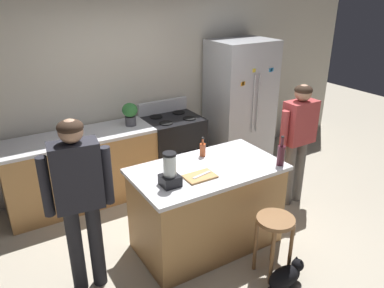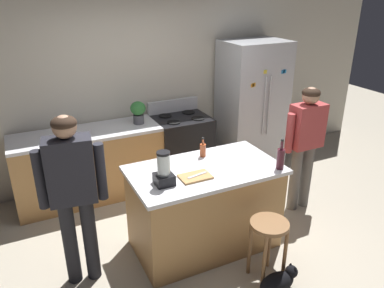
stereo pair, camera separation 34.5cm
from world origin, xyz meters
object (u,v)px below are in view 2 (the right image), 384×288
Objects in this scene: bar_stool at (269,235)px; potted_plant at (138,111)px; person_by_island_left at (73,187)px; bottle_wine at (281,158)px; kitchen_island at (204,207)px; refrigerator at (252,105)px; cutting_board at (195,177)px; person_by_sink_right at (306,138)px; stove_range at (182,147)px; blender_appliance at (164,171)px; chef_knife at (197,175)px; cat at (278,282)px; bottle_cooking_sauce at (203,150)px.

potted_plant reaches higher than bar_stool.
bottle_wine is (1.95, -0.37, 0.03)m from person_by_island_left.
refrigerator is (1.58, 1.50, 0.49)m from kitchen_island.
kitchen_island is 2.23m from refrigerator.
cutting_board is at bearing 166.96° from bottle_wine.
bottle_wine is (-0.76, -0.48, 0.10)m from person_by_sink_right.
stove_range is 3.38× the size of blender_appliance.
chef_knife is (-0.16, -0.14, 0.48)m from kitchen_island.
blender_appliance is at bearing 134.51° from cat.
bar_stool is 2.09× the size of cutting_board.
potted_plant is at bearing 114.25° from bottle_wine.
person_by_sink_right is 5.20× the size of cutting_board.
person_by_island_left is 2.05m from cat.
bar_stool is 1.21× the size of cat.
blender_appliance is at bearing 143.08° from bar_stool.
bottle_cooking_sauce is at bearing 133.29° from bottle_wine.
refrigerator reaches higher than bar_stool.
person_by_island_left is (-1.71, -1.48, 0.53)m from stove_range.
kitchen_island is 0.92× the size of person_by_island_left.
bottle_cooking_sauce is (0.29, -1.29, -0.09)m from potted_plant.
bar_stool is 2.86× the size of chef_knife.
bar_stool is at bearing -134.48° from bottle_wine.
stove_range reaches higher than chef_knife.
bottle_wine reaches higher than stove_range.
bottle_cooking_sauce is 0.50m from cutting_board.
cutting_board reaches higher than cat.
kitchen_island is at bearing 112.64° from bar_stool.
stove_range is 1.40m from bottle_cooking_sauce.
potted_plant reaches higher than chef_knife.
chef_knife is (-0.27, -0.40, -0.06)m from bottle_cooking_sauce.
person_by_island_left is at bearing 178.09° from kitchen_island.
refrigerator is 2.63m from blender_appliance.
cutting_board is at bearing 169.05° from chef_knife.
kitchen_island is at bearing 29.95° from chef_knife.
stove_range is 1.82m from chef_knife.
refrigerator reaches higher than blender_appliance.
potted_plant is at bearing 101.83° from bar_stool.
potted_plant is at bearing 53.79° from person_by_island_left.
stove_range reaches higher than kitchen_island.
potted_plant reaches higher than bottle_cooking_sauce.
chef_knife is at bearing 166.65° from bottle_wine.
stove_range reaches higher than cutting_board.
bottle_cooking_sauce is at bearing 32.48° from blender_appliance.
bar_stool is at bearing -78.17° from potted_plant.
chef_knife reaches higher than cat.
blender_appliance is (-0.78, 0.80, 0.95)m from cat.
refrigerator is 3.02× the size of bar_stool.
person_by_sink_right is at bearing 8.01° from blender_appliance.
person_by_island_left is at bearing -126.21° from potted_plant.
bar_stool is (-0.13, -2.24, 0.02)m from stove_range.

